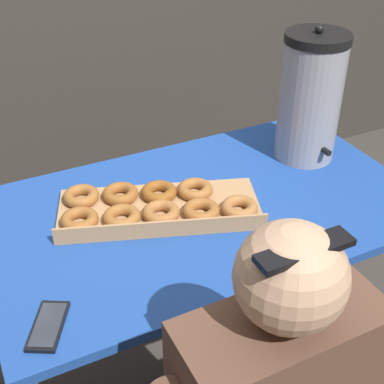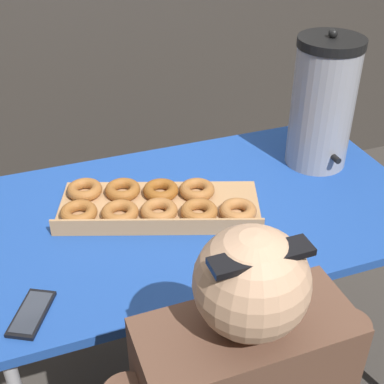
# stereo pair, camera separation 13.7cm
# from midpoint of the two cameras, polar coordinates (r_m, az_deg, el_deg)

# --- Properties ---
(ground_plane) EXTENTS (12.00, 12.00, 0.00)m
(ground_plane) POSITION_cam_midpoint_polar(r_m,az_deg,el_deg) (2.14, -0.94, -18.64)
(ground_plane) COLOR #3D3833
(folding_table) EXTENTS (1.29, 0.77, 0.77)m
(folding_table) POSITION_cam_midpoint_polar(r_m,az_deg,el_deg) (1.63, -1.18, -3.02)
(folding_table) COLOR #1E479E
(folding_table) RESTS_ON ground
(donut_box) EXTENTS (0.64, 0.43, 0.05)m
(donut_box) POSITION_cam_midpoint_polar(r_m,az_deg,el_deg) (1.56, -6.51, -1.63)
(donut_box) COLOR tan
(donut_box) RESTS_ON folding_table
(coffee_urn) EXTENTS (0.21, 0.23, 0.45)m
(coffee_urn) POSITION_cam_midpoint_polar(r_m,az_deg,el_deg) (1.78, 10.34, 9.81)
(coffee_urn) COLOR #939399
(coffee_urn) RESTS_ON folding_table
(cell_phone) EXTENTS (0.13, 0.16, 0.01)m
(cell_phone) POSITION_cam_midpoint_polar(r_m,az_deg,el_deg) (1.30, -18.13, -13.52)
(cell_phone) COLOR black
(cell_phone) RESTS_ON folding_table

